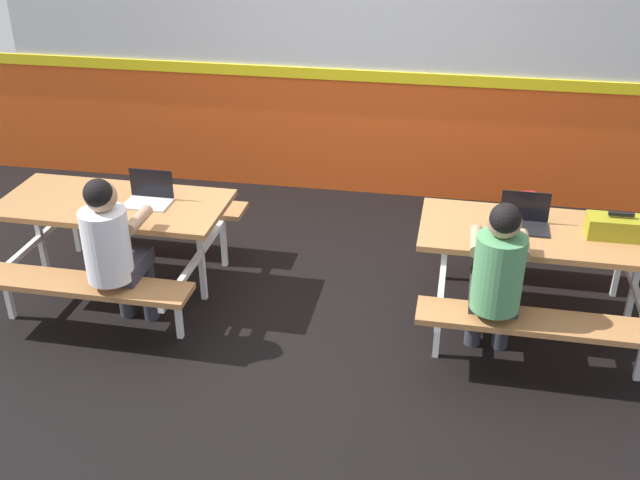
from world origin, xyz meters
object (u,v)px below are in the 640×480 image
(picnic_table_left, at_px, (116,223))
(tote_bag_bright, at_px, (526,221))
(laptop_dark, at_px, (524,220))
(toolbox_grey, at_px, (619,227))
(student_nearer, at_px, (113,245))
(student_further, at_px, (497,273))
(picnic_table_right, at_px, (540,253))
(laptop_silver, at_px, (149,197))

(picnic_table_left, height_order, tote_bag_bright, picnic_table_left)
(picnic_table_left, relative_size, laptop_dark, 5.06)
(toolbox_grey, height_order, tote_bag_bright, toolbox_grey)
(student_nearer, relative_size, tote_bag_bright, 2.81)
(tote_bag_bright, bearing_deg, student_nearer, -145.66)
(student_nearer, bearing_deg, student_further, 1.96)
(picnic_table_left, relative_size, toolbox_grey, 4.09)
(student_further, height_order, toolbox_grey, student_further)
(picnic_table_left, height_order, student_further, student_further)
(student_nearer, xyz_separation_m, toolbox_grey, (3.21, 0.63, 0.10))
(student_nearer, relative_size, laptop_dark, 3.73)
(picnic_table_left, relative_size, student_further, 1.36)
(picnic_table_right, bearing_deg, student_nearer, -167.02)
(student_further, bearing_deg, picnic_table_right, 60.27)
(picnic_table_right, bearing_deg, toolbox_grey, -0.89)
(student_further, xyz_separation_m, toolbox_grey, (0.77, 0.54, 0.10))
(toolbox_grey, bearing_deg, laptop_dark, 175.48)
(student_nearer, distance_m, laptop_silver, 0.60)
(picnic_table_left, relative_size, tote_bag_bright, 3.81)
(picnic_table_right, height_order, toolbox_grey, toolbox_grey)
(picnic_table_right, bearing_deg, tote_bag_bright, 88.71)
(picnic_table_left, bearing_deg, picnic_table_right, 1.43)
(picnic_table_left, bearing_deg, laptop_silver, 7.22)
(laptop_dark, relative_size, tote_bag_bright, 0.75)
(picnic_table_left, height_order, toolbox_grey, toolbox_grey)
(laptop_silver, bearing_deg, picnic_table_right, 0.87)
(picnic_table_right, xyz_separation_m, laptop_silver, (-2.74, -0.04, 0.22))
(toolbox_grey, bearing_deg, student_further, -144.88)
(picnic_table_right, relative_size, tote_bag_bright, 3.81)
(picnic_table_left, xyz_separation_m, student_nearer, (0.24, -0.56, 0.14))
(picnic_table_right, height_order, laptop_dark, laptop_dark)
(student_nearer, xyz_separation_m, student_further, (2.44, 0.08, 0.00))
(laptop_silver, relative_size, laptop_dark, 1.00)
(student_further, relative_size, laptop_dark, 3.73)
(toolbox_grey, xyz_separation_m, tote_bag_bright, (-0.43, 1.27, -0.62))
(picnic_table_right, relative_size, laptop_silver, 5.06)
(student_nearer, height_order, student_further, same)
(student_nearer, height_order, tote_bag_bright, student_nearer)
(picnic_table_right, xyz_separation_m, tote_bag_bright, (0.03, 1.27, -0.38))
(picnic_table_left, xyz_separation_m, tote_bag_bright, (3.03, 1.34, -0.38))
(picnic_table_left, distance_m, student_further, 2.73)
(picnic_table_right, xyz_separation_m, toolbox_grey, (0.46, -0.01, 0.24))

